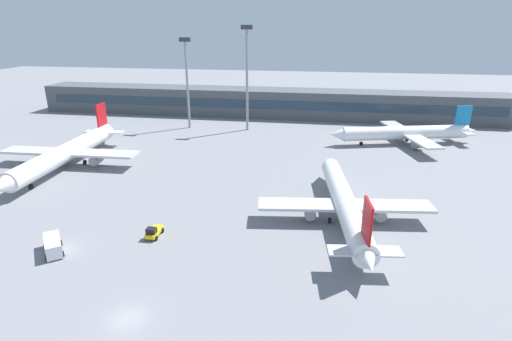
{
  "coord_description": "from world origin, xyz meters",
  "views": [
    {
      "loc": [
        19.45,
        -32.57,
        29.87
      ],
      "look_at": [
        7.26,
        40.0,
        3.0
      ],
      "focal_mm": 28.42,
      "sensor_mm": 36.0,
      "label": 1
    }
  ],
  "objects_px": {
    "airplane_far": "(404,133)",
    "floodlight_tower_east": "(247,72)",
    "airplane_mid": "(66,153)",
    "floodlight_tower_west": "(187,77)",
    "service_van_white": "(53,245)",
    "airplane_near": "(344,201)",
    "baggage_tug_yellow": "(154,232)"
  },
  "relations": [
    {
      "from": "baggage_tug_yellow",
      "to": "floodlight_tower_west",
      "type": "distance_m",
      "value": 68.58
    },
    {
      "from": "airplane_mid",
      "to": "airplane_far",
      "type": "distance_m",
      "value": 81.99
    },
    {
      "from": "airplane_far",
      "to": "floodlight_tower_east",
      "type": "relative_size",
      "value": 1.33
    },
    {
      "from": "airplane_far",
      "to": "service_van_white",
      "type": "xyz_separation_m",
      "value": [
        -56.79,
        -63.67,
        -1.89
      ]
    },
    {
      "from": "airplane_mid",
      "to": "floodlight_tower_west",
      "type": "bearing_deg",
      "value": 69.08
    },
    {
      "from": "service_van_white",
      "to": "floodlight_tower_west",
      "type": "distance_m",
      "value": 73.04
    },
    {
      "from": "service_van_white",
      "to": "floodlight_tower_east",
      "type": "xyz_separation_m",
      "value": [
        13.71,
        71.69,
        15.65
      ]
    },
    {
      "from": "floodlight_tower_east",
      "to": "airplane_near",
      "type": "bearing_deg",
      "value": -64.36
    },
    {
      "from": "baggage_tug_yellow",
      "to": "floodlight_tower_east",
      "type": "height_order",
      "value": "floodlight_tower_east"
    },
    {
      "from": "airplane_far",
      "to": "floodlight_tower_east",
      "type": "distance_m",
      "value": 45.93
    },
    {
      "from": "floodlight_tower_west",
      "to": "floodlight_tower_east",
      "type": "xyz_separation_m",
      "value": [
        17.8,
        0.11,
        1.71
      ]
    },
    {
      "from": "baggage_tug_yellow",
      "to": "floodlight_tower_west",
      "type": "bearing_deg",
      "value": 103.77
    },
    {
      "from": "airplane_mid",
      "to": "service_van_white",
      "type": "height_order",
      "value": "airplane_mid"
    },
    {
      "from": "floodlight_tower_east",
      "to": "service_van_white",
      "type": "bearing_deg",
      "value": -100.83
    },
    {
      "from": "airplane_mid",
      "to": "floodlight_tower_west",
      "type": "xyz_separation_m",
      "value": [
        14.94,
        39.1,
        11.74
      ]
    },
    {
      "from": "airplane_near",
      "to": "baggage_tug_yellow",
      "type": "relative_size",
      "value": 10.96
    },
    {
      "from": "airplane_near",
      "to": "floodlight_tower_west",
      "type": "bearing_deg",
      "value": 129.01
    },
    {
      "from": "airplane_mid",
      "to": "airplane_near",
      "type": "bearing_deg",
      "value": -14.3
    },
    {
      "from": "airplane_far",
      "to": "service_van_white",
      "type": "bearing_deg",
      "value": -131.73
    },
    {
      "from": "airplane_mid",
      "to": "service_van_white",
      "type": "xyz_separation_m",
      "value": [
        19.04,
        -32.48,
        -2.2
      ]
    },
    {
      "from": "airplane_mid",
      "to": "floodlight_tower_west",
      "type": "height_order",
      "value": "floodlight_tower_west"
    },
    {
      "from": "floodlight_tower_west",
      "to": "airplane_near",
      "type": "bearing_deg",
      "value": -50.99
    },
    {
      "from": "service_van_white",
      "to": "floodlight_tower_east",
      "type": "height_order",
      "value": "floodlight_tower_east"
    },
    {
      "from": "airplane_mid",
      "to": "floodlight_tower_east",
      "type": "xyz_separation_m",
      "value": [
        32.75,
        39.21,
        13.45
      ]
    },
    {
      "from": "baggage_tug_yellow",
      "to": "service_van_white",
      "type": "height_order",
      "value": "service_van_white"
    },
    {
      "from": "floodlight_tower_east",
      "to": "airplane_far",
      "type": "bearing_deg",
      "value": -10.55
    },
    {
      "from": "airplane_mid",
      "to": "floodlight_tower_west",
      "type": "relative_size",
      "value": 1.69
    },
    {
      "from": "baggage_tug_yellow",
      "to": "floodlight_tower_east",
      "type": "relative_size",
      "value": 0.12
    },
    {
      "from": "service_van_white",
      "to": "airplane_mid",
      "type": "bearing_deg",
      "value": 120.38
    },
    {
      "from": "floodlight_tower_west",
      "to": "airplane_far",
      "type": "bearing_deg",
      "value": -7.4
    },
    {
      "from": "airplane_mid",
      "to": "baggage_tug_yellow",
      "type": "relative_size",
      "value": 12.21
    },
    {
      "from": "service_van_white",
      "to": "baggage_tug_yellow",
      "type": "bearing_deg",
      "value": 28.44
    }
  ]
}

